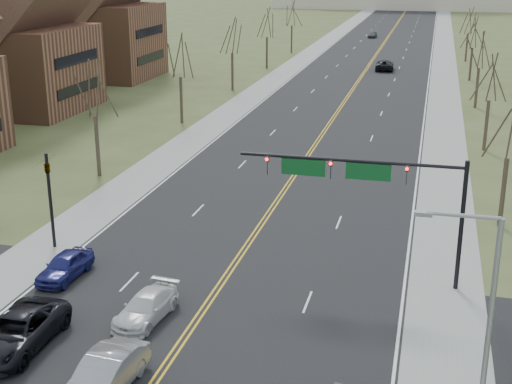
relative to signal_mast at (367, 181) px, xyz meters
The scene contains 28 objects.
road 96.96m from the signal_mast, 94.41° to the left, with size 20.00×380.00×0.01m, color black.
cross_road 12.03m from the signal_mast, 134.80° to the right, with size 120.00×14.00×0.01m, color black.
sidewalk_left 98.61m from the signal_mast, 101.39° to the left, with size 4.00×380.00×0.03m, color gray.
sidewalk_right 96.78m from the signal_mast, 87.30° to the left, with size 4.00×380.00×0.03m, color gray.
center_line 96.96m from the signal_mast, 94.41° to the left, with size 0.42×380.00×0.01m, color gold.
edge_line_left 98.20m from the signal_mast, 100.13° to the left, with size 0.15×380.00×0.01m, color silver.
edge_line_right 96.70m from the signal_mast, 88.60° to the left, with size 0.15×380.00×0.01m, color silver.
signal_mast is the anchor object (origin of this frame).
signal_left 19.06m from the signal_mast, behind, with size 0.32×0.36×6.00m.
street_light 14.51m from the signal_mast, 68.59° to the right, with size 2.90×0.25×9.07m.
tree_r_0 13.26m from the signal_mast, 52.51° to the left, with size 3.74×3.74×8.50m.
tree_l_0 27.17m from the signal_mast, 147.71° to the left, with size 3.96×3.96×9.00m.
tree_r_1 31.56m from the signal_mast, 75.21° to the left, with size 3.74×3.74×8.50m.
tree_l_1 41.45m from the signal_mast, 123.63° to the left, with size 3.96×3.96×9.00m.
tree_r_2 51.15m from the signal_mast, 80.94° to the left, with size 3.74×3.74×8.50m.
tree_l_2 59.15m from the signal_mast, 112.83° to the left, with size 3.96×3.96×9.00m.
tree_r_3 70.96m from the signal_mast, 83.48° to the left, with size 3.74×3.74×8.50m.
tree_l_3 77.96m from the signal_mast, 107.12° to the left, with size 3.96×3.96×9.00m.
tree_r_4 90.86m from the signal_mast, 84.91° to the left, with size 3.74×3.74×8.50m.
tree_l_4 97.25m from the signal_mast, 103.65° to the left, with size 3.96×3.96×9.00m.
bldg_left_mid 56.81m from the signal_mast, 139.96° to the left, with size 15.10×14.28×20.75m.
bldg_left_far 75.76m from the signal_mast, 126.91° to the left, with size 17.10×14.28×23.25m.
car_sb_inner_lead 17.02m from the signal_mast, 123.93° to the right, with size 1.75×5.02×1.65m, color gray.
car_sb_outer_lead 19.01m from the signal_mast, 142.32° to the right, with size 2.77×6.01×1.67m, color black.
car_sb_inner_second 13.28m from the signal_mast, 143.51° to the right, with size 1.86×4.58×1.33m, color silver.
car_sb_outer_second 17.30m from the signal_mast, 166.46° to the right, with size 1.70×4.24×1.44m, color navy.
car_far_nb 77.63m from the signal_mast, 93.41° to the left, with size 2.69×5.84×1.62m, color black.
car_far_sb 124.42m from the signal_mast, 94.94° to the left, with size 1.58×3.93×1.34m, color #494C51.
Camera 1 is at (10.49, -23.03, 17.15)m, focal length 50.00 mm.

